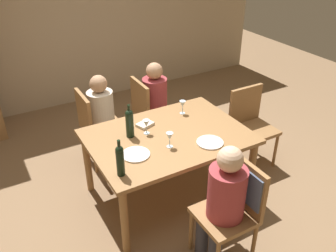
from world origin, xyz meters
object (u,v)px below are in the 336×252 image
wine_bottle_dark_red (120,160)px  wine_glass_centre (183,105)px  person_woman_host (157,99)px  wine_bottle_tall_green (130,122)px  chair_far_left (95,123)px  chair_right_end (250,121)px  chair_far_right (149,109)px  wine_glass_near_left (170,137)px  dining_table (168,142)px  person_man_bearded (104,113)px  chair_near (238,198)px  person_man_guest (223,199)px  dinner_plate_guest_left (210,142)px  dinner_plate_host (136,154)px  wine_glass_near_right (146,124)px

wine_bottle_dark_red → wine_glass_centre: size_ratio=2.24×
person_woman_host → wine_bottle_tall_green: 1.07m
chair_far_left → chair_right_end: (1.58, -0.84, 0.00)m
chair_right_end → chair_far_right: bearing=-43.5°
wine_bottle_dark_red → wine_glass_near_left: size_ratio=2.24×
dining_table → person_man_bearded: (-0.32, 0.93, -0.02)m
dining_table → chair_near: 0.94m
chair_far_left → chair_right_end: size_ratio=1.00×
chair_far_left → person_woman_host: bearing=90.0°
wine_glass_near_left → wine_glass_centre: bearing=48.2°
chair_far_right → wine_glass_centre: bearing=8.8°
person_woman_host → wine_glass_near_left: 1.23m
chair_near → wine_bottle_tall_green: (-0.45, 1.09, 0.30)m
chair_right_end → person_man_guest: person_man_guest is taller
wine_bottle_tall_green → wine_glass_centre: wine_bottle_tall_green is taller
dining_table → wine_glass_centre: wine_glass_centre is taller
wine_glass_centre → dinner_plate_guest_left: size_ratio=0.58×
wine_bottle_tall_green → wine_glass_near_left: wine_bottle_tall_green is taller
chair_far_left → wine_glass_near_left: size_ratio=6.17×
chair_right_end → person_woman_host: 1.15m
chair_far_right → wine_glass_centre: 0.70m
person_woman_host → dinner_plate_guest_left: person_woman_host is taller
wine_bottle_dark_red → dinner_plate_host: wine_bottle_dark_red is taller
person_woman_host → person_man_bearded: 0.69m
person_man_guest → dinner_plate_host: bearing=27.0°
person_woman_host → wine_glass_centre: (-0.02, -0.62, 0.20)m
chair_far_right → person_woman_host: bearing=90.0°
dining_table → wine_glass_near_left: (-0.09, -0.19, 0.19)m
wine_glass_centre → wine_glass_near_right: (-0.52, -0.18, 0.00)m
chair_far_left → wine_glass_near_left: 1.21m
wine_bottle_tall_green → wine_bottle_dark_red: bearing=-121.7°
chair_far_left → chair_right_end: 1.79m
person_man_guest → wine_bottle_dark_red: 0.88m
person_woman_host → wine_glass_centre: size_ratio=7.52×
person_woman_host → chair_near: bearing=-7.6°
dinner_plate_host → dinner_plate_guest_left: size_ratio=1.00×
person_man_guest → wine_glass_near_left: person_man_guest is taller
person_woman_host → wine_glass_centre: bearing=-1.5°
person_man_guest → wine_glass_near_right: person_man_guest is taller
chair_far_right → dinner_plate_host: (-0.68, -1.09, 0.22)m
wine_glass_near_right → wine_bottle_dark_red: bearing=-134.7°
chair_near → person_man_bearded: person_man_bearded is taller
person_woman_host → dining_table: bearing=-21.7°
person_woman_host → wine_glass_near_left: bearing=-22.4°
dining_table → wine_glass_centre: 0.51m
chair_right_end → dinner_plate_guest_left: 0.99m
chair_near → wine_bottle_dark_red: size_ratio=2.75×
wine_bottle_tall_green → wine_glass_near_left: 0.43m
chair_far_left → person_man_guest: (0.41, -1.86, 0.12)m
chair_near → dinner_plate_guest_left: 0.65m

